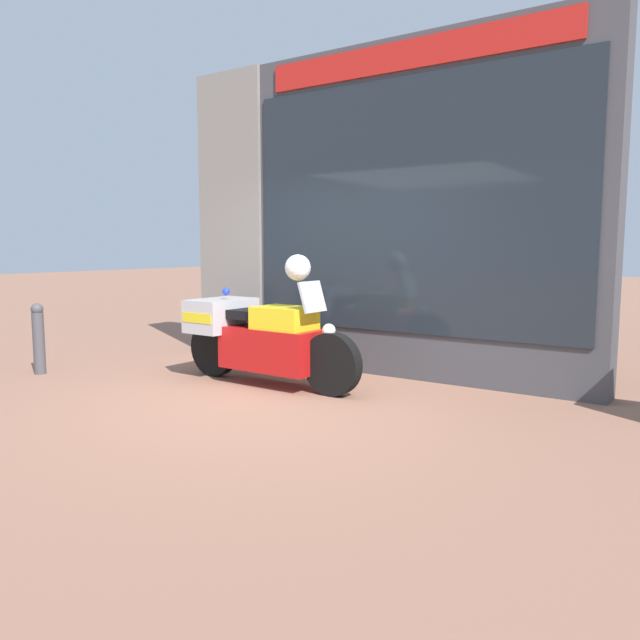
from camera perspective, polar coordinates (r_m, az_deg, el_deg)
name	(u,v)px	position (r m, az deg, el deg)	size (l,w,h in m)	color
ground_plane	(274,404)	(6.20, -4.25, -7.70)	(60.00, 60.00, 0.00)	#8E604C
shop_building	(345,214)	(7.90, 2.27, 9.66)	(5.45, 0.55, 3.88)	#424247
window_display	(410,337)	(7.55, 8.24, -1.52)	(3.90, 0.30, 1.95)	slate
paramedic_motorcycle	(258,335)	(7.06, -5.69, -1.41)	(2.38, 0.80, 1.18)	black
white_helmet	(298,268)	(6.63, -2.04, 4.81)	(0.28, 0.28, 0.28)	white
street_bollard	(39,337)	(8.28, -24.34, -1.45)	(0.14, 0.14, 0.87)	#47474C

